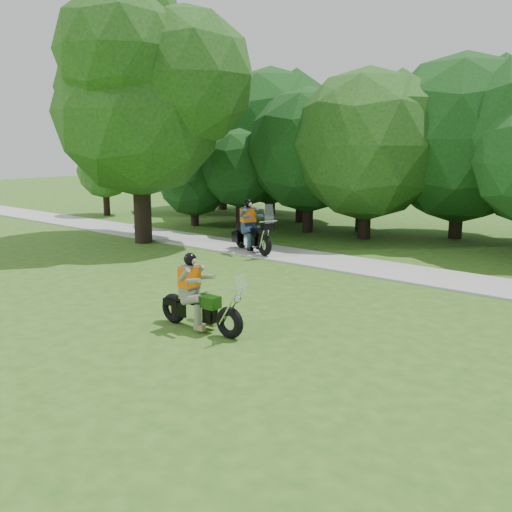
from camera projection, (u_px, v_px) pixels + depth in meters
The scene contains 6 objects.
ground at pixel (235, 349), 11.03m from camera, with size 100.00×100.00×0.00m, color #2E5D1A.
walkway at pixel (411, 274), 17.10m from camera, with size 60.00×2.20×0.06m, color #ADADA7.
tree_line at pixel (492, 147), 21.52m from camera, with size 40.07×11.51×7.72m.
big_tree_west at pixel (144, 92), 21.61m from camera, with size 8.64×6.56×9.96m.
chopper_motorcycle at pixel (197, 302), 12.07m from camera, with size 2.30×0.61×1.64m.
touring_motorcycle at pixel (250, 232), 20.31m from camera, with size 2.35×1.34×1.86m.
Camera 1 is at (6.93, -7.83, 3.97)m, focal length 40.00 mm.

